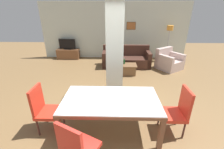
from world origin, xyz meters
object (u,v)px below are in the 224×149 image
(dining_chair_head_right, at_px, (178,110))
(dining_chair_head_left, at_px, (45,108))
(dining_chair_near_left, at_px, (77,147))
(armchair, at_px, (169,62))
(coffee_table, at_px, (127,69))
(tv_stand, at_px, (68,54))
(tv_screen, at_px, (67,44))
(floor_lamp, at_px, (170,32))
(dining_table, at_px, (111,105))
(bottle, at_px, (124,62))
(sofa, at_px, (126,59))

(dining_chair_head_right, xyz_separation_m, dining_chair_head_left, (-2.64, 0.00, 0.00))
(dining_chair_near_left, height_order, armchair, dining_chair_near_left)
(dining_chair_near_left, bearing_deg, armchair, 85.31)
(armchair, xyz_separation_m, coffee_table, (-1.78, -0.65, -0.09))
(tv_stand, xyz_separation_m, tv_screen, (-0.00, 0.00, 0.49))
(tv_stand, height_order, tv_screen, tv_screen)
(tv_screen, bearing_deg, floor_lamp, -175.69)
(floor_lamp, bearing_deg, dining_table, -118.28)
(tv_stand, distance_m, tv_screen, 0.49)
(bottle, xyz_separation_m, tv_screen, (-2.75, 1.85, 0.26))
(dining_chair_near_left, height_order, bottle, dining_chair_near_left)
(dining_chair_head_right, distance_m, floor_lamp, 4.99)
(dining_chair_head_left, xyz_separation_m, coffee_table, (1.87, 2.98, -0.32))
(coffee_table, xyz_separation_m, bottle, (-0.13, 0.09, 0.28))
(dining_chair_head_right, height_order, dining_chair_near_left, same)
(armchair, bearing_deg, coffee_table, -15.06)
(coffee_table, bearing_deg, dining_chair_head_left, -122.18)
(floor_lamp, bearing_deg, coffee_table, -138.64)
(dining_chair_head_right, xyz_separation_m, dining_chair_near_left, (-1.77, -0.91, 0.00))
(sofa, relative_size, armchair, 1.69)
(dining_table, distance_m, coffee_table, 3.06)
(dining_chair_head_left, distance_m, armchair, 5.16)
(tv_stand, bearing_deg, dining_chair_head_right, -53.41)
(sofa, distance_m, tv_screen, 3.09)
(dining_chair_head_right, relative_size, dining_chair_head_left, 1.00)
(armchair, height_order, tv_screen, tv_screen)
(dining_table, height_order, dining_chair_head_right, dining_chair_head_right)
(dining_chair_head_left, relative_size, floor_lamp, 0.59)
(dining_chair_head_right, height_order, sofa, dining_chair_head_right)
(dining_chair_head_right, bearing_deg, dining_table, 90.00)
(sofa, distance_m, bottle, 0.87)
(sofa, bearing_deg, dining_chair_head_left, 64.37)
(tv_stand, xyz_separation_m, floor_lamp, (4.90, -0.17, 1.14))
(dining_chair_head_right, distance_m, dining_chair_near_left, 1.99)
(coffee_table, height_order, bottle, bottle)
(bottle, xyz_separation_m, floor_lamp, (2.15, 1.69, 0.91))
(dining_chair_head_left, bearing_deg, coffee_table, 147.82)
(armchair, bearing_deg, dining_chair_near_left, 23.39)
(bottle, bearing_deg, dining_chair_head_right, -73.66)
(dining_table, xyz_separation_m, tv_stand, (-2.34, 4.92, -0.38))
(coffee_table, bearing_deg, dining_chair_near_left, -104.42)
(floor_lamp, bearing_deg, dining_chair_head_right, -104.71)
(floor_lamp, bearing_deg, dining_chair_head_left, -129.30)
(sofa, bearing_deg, tv_screen, -19.40)
(coffee_table, relative_size, floor_lamp, 0.41)
(dining_table, relative_size, tv_stand, 1.69)
(bottle, bearing_deg, tv_stand, 146.05)
(coffee_table, xyz_separation_m, floor_lamp, (2.02, 1.78, 1.19))
(armchair, bearing_deg, sofa, -43.97)
(dining_chair_head_left, height_order, tv_stand, dining_chair_head_left)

